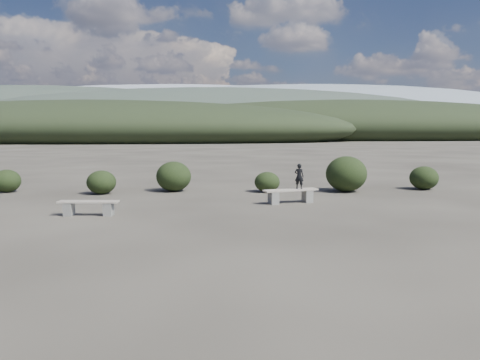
{
  "coord_description": "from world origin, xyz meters",
  "views": [
    {
      "loc": [
        -0.71,
        -10.42,
        2.61
      ],
      "look_at": [
        0.02,
        3.5,
        1.1
      ],
      "focal_mm": 35.0,
      "sensor_mm": 36.0,
      "label": 1
    }
  ],
  "objects": [
    {
      "name": "shrub_c",
      "position": [
        1.44,
        8.89,
        0.42
      ],
      "size": [
        1.06,
        1.06,
        0.85
      ],
      "primitive_type": "ellipsoid",
      "color": "black",
      "rests_on": "ground"
    },
    {
      "name": "shrub_f",
      "position": [
        -9.4,
        9.4,
        0.48
      ],
      "size": [
        1.12,
        1.12,
        0.95
      ],
      "primitive_type": "ellipsoid",
      "color": "black",
      "rests_on": "ground"
    },
    {
      "name": "shrub_e",
      "position": [
        8.37,
        9.37,
        0.51
      ],
      "size": [
        1.22,
        1.22,
        1.02
      ],
      "primitive_type": "ellipsoid",
      "color": "black",
      "rests_on": "ground"
    },
    {
      "name": "bench_left",
      "position": [
        -4.57,
        3.82,
        0.28
      ],
      "size": [
        1.83,
        0.49,
        0.45
      ],
      "rotation": [
        0.0,
        0.0,
        -0.06
      ],
      "color": "slate",
      "rests_on": "ground"
    },
    {
      "name": "shrub_b",
      "position": [
        -2.48,
        9.36,
        0.63
      ],
      "size": [
        1.48,
        1.48,
        1.27
      ],
      "primitive_type": "ellipsoid",
      "color": "black",
      "rests_on": "ground"
    },
    {
      "name": "ground",
      "position": [
        0.0,
        0.0,
        0.0
      ],
      "size": [
        1200.0,
        1200.0,
        0.0
      ],
      "primitive_type": "plane",
      "color": "#302C25",
      "rests_on": "ground"
    },
    {
      "name": "seated_person",
      "position": [
        2.26,
        5.98,
        0.95
      ],
      "size": [
        0.39,
        0.33,
        0.9
      ],
      "primitive_type": "imported",
      "rotation": [
        0.0,
        0.0,
        2.73
      ],
      "color": "black",
      "rests_on": "bench_right"
    },
    {
      "name": "bench_right",
      "position": [
        1.95,
        5.88,
        0.3
      ],
      "size": [
        2.04,
        0.98,
        0.5
      ],
      "rotation": [
        0.0,
        0.0,
        0.29
      ],
      "color": "slate",
      "rests_on": "ground"
    },
    {
      "name": "shrub_d",
      "position": [
        4.78,
        8.87,
        0.75
      ],
      "size": [
        1.71,
        1.71,
        1.5
      ],
      "primitive_type": "ellipsoid",
      "color": "black",
      "rests_on": "ground"
    },
    {
      "name": "mountain_ridges",
      "position": [
        -7.48,
        339.06,
        10.84
      ],
      "size": [
        500.0,
        400.0,
        56.0
      ],
      "color": "black",
      "rests_on": "ground"
    },
    {
      "name": "shrub_a",
      "position": [
        -5.34,
        8.67,
        0.48
      ],
      "size": [
        1.17,
        1.17,
        0.96
      ],
      "primitive_type": "ellipsoid",
      "color": "black",
      "rests_on": "ground"
    }
  ]
}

